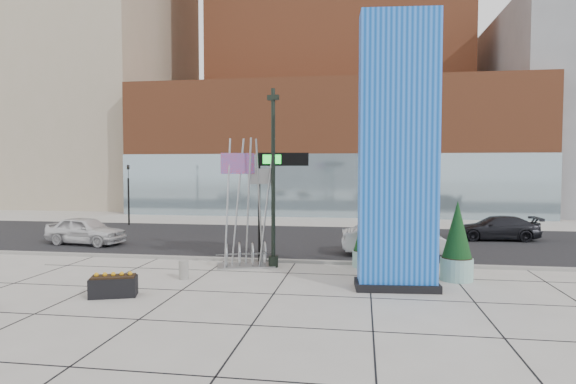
# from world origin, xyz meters

# --- Properties ---
(ground) EXTENTS (160.00, 160.00, 0.00)m
(ground) POSITION_xyz_m (0.00, 0.00, 0.00)
(ground) COLOR #9E9991
(ground) RESTS_ON ground
(street_asphalt) EXTENTS (80.00, 12.00, 0.02)m
(street_asphalt) POSITION_xyz_m (0.00, 10.00, 0.01)
(street_asphalt) COLOR black
(street_asphalt) RESTS_ON ground
(curb_edge) EXTENTS (80.00, 0.30, 0.12)m
(curb_edge) POSITION_xyz_m (0.00, 4.00, 0.06)
(curb_edge) COLOR gray
(curb_edge) RESTS_ON ground
(tower_podium) EXTENTS (34.00, 10.00, 11.00)m
(tower_podium) POSITION_xyz_m (1.00, 27.00, 5.50)
(tower_podium) COLOR brown
(tower_podium) RESTS_ON ground
(tower_glass_front) EXTENTS (34.00, 0.60, 5.00)m
(tower_glass_front) POSITION_xyz_m (1.00, 22.20, 2.50)
(tower_glass_front) COLOR #8CA5B2
(tower_glass_front) RESTS_ON ground
(building_beige_left) EXTENTS (18.00, 20.00, 34.00)m
(building_beige_left) POSITION_xyz_m (-26.00, 34.00, 17.00)
(building_beige_left) COLOR tan
(building_beige_left) RESTS_ON ground
(blue_pylon) EXTENTS (2.75, 1.39, 8.87)m
(blue_pylon) POSITION_xyz_m (4.83, 0.23, 4.28)
(blue_pylon) COLOR #0B4AB2
(blue_pylon) RESTS_ON ground
(lamp_post) EXTENTS (0.47, 0.39, 7.02)m
(lamp_post) POSITION_xyz_m (0.25, 3.00, 2.87)
(lamp_post) COLOR black
(lamp_post) RESTS_ON ground
(public_art_sculpture) EXTENTS (2.49, 1.74, 5.13)m
(public_art_sculpture) POSITION_xyz_m (-0.85, 3.00, 1.35)
(public_art_sculpture) COLOR #A8ABAD
(public_art_sculpture) RESTS_ON ground
(concrete_bollard) EXTENTS (0.34, 0.34, 0.66)m
(concrete_bollard) POSITION_xyz_m (-2.51, 0.49, 0.33)
(concrete_bollard) COLOR gray
(concrete_bollard) RESTS_ON ground
(overhead_street_sign) EXTENTS (2.15, 0.48, 4.55)m
(overhead_street_sign) POSITION_xyz_m (0.29, 3.80, 3.90)
(overhead_street_sign) COLOR black
(overhead_street_sign) RESTS_ON ground
(round_planter_east) EXTENTS (1.12, 1.12, 2.80)m
(round_planter_east) POSITION_xyz_m (7.00, 1.80, 1.33)
(round_planter_east) COLOR #88B8AF
(round_planter_east) RESTS_ON ground
(round_planter_mid) EXTENTS (1.02, 1.02, 2.56)m
(round_planter_mid) POSITION_xyz_m (5.20, 1.80, 1.21)
(round_planter_mid) COLOR #88B8AF
(round_planter_mid) RESTS_ON ground
(round_planter_west) EXTENTS (0.91, 0.91, 2.27)m
(round_planter_west) POSITION_xyz_m (3.80, 3.60, 1.07)
(round_planter_west) COLOR #88B8AF
(round_planter_west) RESTS_ON ground
(box_planter_north) EXTENTS (1.52, 1.10, 0.76)m
(box_planter_north) POSITION_xyz_m (-3.80, -2.00, 0.35)
(box_planter_north) COLOR black
(box_planter_north) RESTS_ON ground
(car_white_west) EXTENTS (4.36, 2.30, 1.41)m
(car_white_west) POSITION_xyz_m (-10.24, 6.97, 0.71)
(car_white_west) COLOR silver
(car_white_west) RESTS_ON ground
(car_silver_mid) EXTENTS (4.66, 1.90, 1.50)m
(car_silver_mid) POSITION_xyz_m (5.10, 6.21, 0.75)
(car_silver_mid) COLOR #AAADB2
(car_silver_mid) RESTS_ON ground
(car_dark_east) EXTENTS (4.54, 2.03, 1.29)m
(car_dark_east) POSITION_xyz_m (10.88, 11.72, 0.65)
(car_dark_east) COLOR black
(car_dark_east) RESTS_ON ground
(traffic_signal) EXTENTS (0.15, 0.18, 4.10)m
(traffic_signal) POSITION_xyz_m (-12.00, 15.00, 2.30)
(traffic_signal) COLOR black
(traffic_signal) RESTS_ON ground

